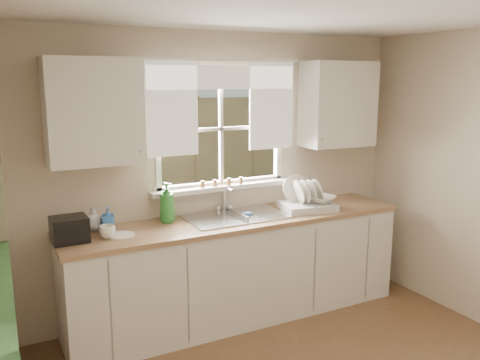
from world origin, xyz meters
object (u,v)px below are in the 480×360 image
dish_rack (307,202)px  cup (107,232)px  soap_bottle_a (167,203)px  black_appliance (69,229)px

dish_rack → cup: dish_rack is taller
soap_bottle_a → cup: soap_bottle_a is taller
dish_rack → soap_bottle_a: (-1.28, 0.20, 0.10)m
soap_bottle_a → black_appliance: bearing=169.3°
dish_rack → black_appliance: dish_rack is taller
soap_bottle_a → black_appliance: (-0.81, -0.16, -0.07)m
dish_rack → soap_bottle_a: soap_bottle_a is taller
cup → black_appliance: size_ratio=0.48×
dish_rack → soap_bottle_a: 1.30m
cup → soap_bottle_a: bearing=-2.7°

